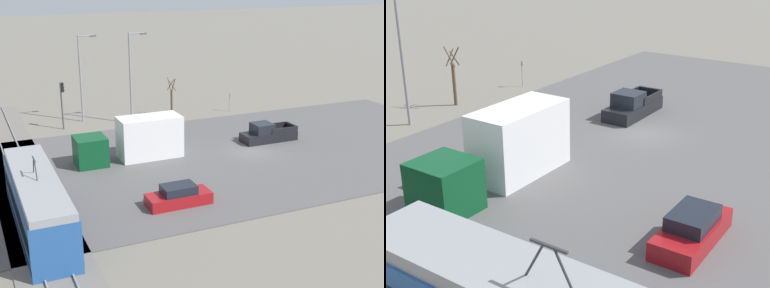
{
  "view_description": "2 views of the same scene",
  "coord_description": "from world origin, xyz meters",
  "views": [
    {
      "loc": [
        -38.78,
        23.12,
        15.46
      ],
      "look_at": [
        -3.86,
        7.62,
        2.95
      ],
      "focal_mm": 50.0,
      "sensor_mm": 36.0,
      "label": 1
    },
    {
      "loc": [
        -14.28,
        28.28,
        11.56
      ],
      "look_at": [
        -0.95,
        8.47,
        2.27
      ],
      "focal_mm": 50.0,
      "sensor_mm": 36.0,
      "label": 2
    }
  ],
  "objects": [
    {
      "name": "ground_plane",
      "position": [
        0.0,
        0.0,
        0.0
      ],
      "size": [
        320.0,
        320.0,
        0.0
      ],
      "primitive_type": "plane",
      "color": "slate"
    },
    {
      "name": "no_parking_sign",
      "position": [
        13.49,
        -4.77,
        1.3
      ],
      "size": [
        0.32,
        0.08,
        2.13
      ],
      "color": "gray",
      "rests_on": "ground"
    },
    {
      "name": "sedan_car_0",
      "position": [
        -7.67,
        10.31,
        0.67
      ],
      "size": [
        1.81,
        4.44,
        1.42
      ],
      "rotation": [
        0.0,
        0.0,
        3.14
      ],
      "color": "maroon",
      "rests_on": "ground"
    },
    {
      "name": "road_surface",
      "position": [
        0.0,
        0.0,
        0.04
      ],
      "size": [
        23.39,
        45.93,
        0.08
      ],
      "color": "#565454",
      "rests_on": "ground"
    },
    {
      "name": "pickup_truck",
      "position": [
        2.15,
        -2.82,
        0.75
      ],
      "size": [
        1.96,
        5.27,
        1.78
      ],
      "color": "black",
      "rests_on": "ground"
    },
    {
      "name": "street_tree",
      "position": [
        14.2,
        2.04,
        1.96
      ],
      "size": [
        1.03,
        0.85,
        4.31
      ],
      "color": "brown",
      "rests_on": "ground"
    },
    {
      "name": "street_lamp_near_crossing",
      "position": [
        13.47,
        6.69,
        5.36
      ],
      "size": [
        0.36,
        1.95,
        9.43
      ],
      "color": "gray",
      "rests_on": "ground"
    },
    {
      "name": "box_truck",
      "position": [
        2.45,
        10.02,
        1.72
      ],
      "size": [
        2.59,
        9.06,
        3.55
      ],
      "color": "#0C4723",
      "rests_on": "ground"
    }
  ]
}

